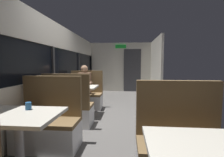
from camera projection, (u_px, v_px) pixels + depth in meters
ground_plane at (114, 120)px, 3.90m from camera, size 3.30×9.20×0.02m
carriage_window_panel_left at (52, 72)px, 3.94m from camera, size 0.09×8.48×2.30m
carriage_end_bulkhead at (122, 67)px, 7.96m from camera, size 2.90×0.11×2.30m
carriage_aisle_panel_right at (156, 68)px, 6.65m from camera, size 0.08×2.40×2.30m
dining_table_near_window at (18, 123)px, 1.85m from camera, size 0.90×0.70×0.74m
bench_near_window_facing_entry at (49, 127)px, 2.57m from camera, size 0.95×0.50×1.10m
dining_table_mid_window at (79, 90)px, 4.16m from camera, size 0.90×0.70×0.74m
bench_mid_window_facing_end at (69, 110)px, 3.49m from camera, size 0.95×0.50×1.10m
bench_mid_window_facing_entry at (86, 97)px, 4.88m from camera, size 0.95×0.50×1.10m
bench_front_aisle_facing_entry at (181, 152)px, 1.82m from camera, size 0.95×0.50×1.10m
seated_passenger at (85, 90)px, 4.79m from camera, size 0.47×0.55×1.26m
coffee_cup_primary at (85, 85)px, 3.95m from camera, size 0.07×0.07×0.09m
coffee_cup_secondary at (28, 106)px, 2.01m from camera, size 0.07×0.07×0.09m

